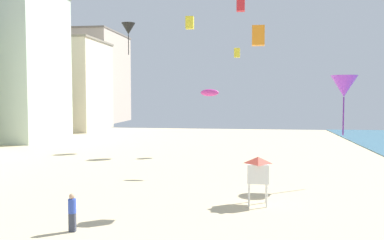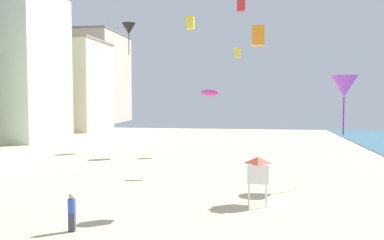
# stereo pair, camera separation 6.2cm
# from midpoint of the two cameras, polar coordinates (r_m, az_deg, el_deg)

# --- Properties ---
(boardwalk_hotel_far) EXTENTS (16.91, 12.74, 14.53)m
(boardwalk_hotel_far) POSITION_cam_midpoint_polar(r_m,az_deg,el_deg) (72.59, -18.56, 4.53)
(boardwalk_hotel_far) COLOR beige
(boardwalk_hotel_far) RESTS_ON ground
(boardwalk_hotel_distant) EXTENTS (11.95, 17.63, 18.25)m
(boardwalk_hotel_distant) POSITION_cam_midpoint_polar(r_m,az_deg,el_deg) (88.46, -13.61, 5.62)
(boardwalk_hotel_distant) COLOR #C6B29E
(boardwalk_hotel_distant) RESTS_ON ground
(kite_flyer) EXTENTS (0.34, 0.34, 1.64)m
(kite_flyer) POSITION_cam_midpoint_polar(r_m,az_deg,el_deg) (18.75, -16.15, -11.77)
(kite_flyer) COLOR #383D4C
(kite_flyer) RESTS_ON ground
(lifeguard_stand) EXTENTS (1.10, 1.10, 2.55)m
(lifeguard_stand) POSITION_cam_midpoint_polar(r_m,az_deg,el_deg) (22.30, 8.91, -6.79)
(lifeguard_stand) COLOR white
(lifeguard_stand) RESTS_ON ground
(kite_purple_delta) EXTENTS (1.68, 1.68, 3.83)m
(kite_purple_delta) POSITION_cam_midpoint_polar(r_m,az_deg,el_deg) (28.32, 20.00, 4.35)
(kite_purple_delta) COLOR purple
(kite_magenta_parafoil) EXTENTS (1.33, 0.37, 0.52)m
(kite_magenta_parafoil) POSITION_cam_midpoint_polar(r_m,az_deg,el_deg) (30.54, 2.38, 3.76)
(kite_magenta_parafoil) COLOR #DB3D9E
(kite_yellow_box) EXTENTS (0.58, 0.58, 0.91)m
(kite_yellow_box) POSITION_cam_midpoint_polar(r_m,az_deg,el_deg) (42.30, 6.13, 9.12)
(kite_yellow_box) COLOR yellow
(kite_yellow_box_2) EXTENTS (0.84, 0.84, 1.33)m
(kite_yellow_box_2) POSITION_cam_midpoint_polar(r_m,az_deg,el_deg) (46.64, -0.35, 13.15)
(kite_yellow_box_2) COLOR yellow
(kite_black_delta) EXTENTS (1.27, 1.27, 2.88)m
(kite_black_delta) POSITION_cam_midpoint_polar(r_m,az_deg,el_deg) (39.42, -8.73, 12.23)
(kite_black_delta) COLOR black
(kite_orange_box) EXTENTS (0.66, 0.66, 1.04)m
(kite_orange_box) POSITION_cam_midpoint_polar(r_m,az_deg,el_deg) (23.01, 8.96, 11.31)
(kite_orange_box) COLOR orange
(kite_red_box) EXTENTS (0.84, 0.84, 1.32)m
(kite_red_box) POSITION_cam_midpoint_polar(r_m,az_deg,el_deg) (44.68, 6.63, 15.37)
(kite_red_box) COLOR red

